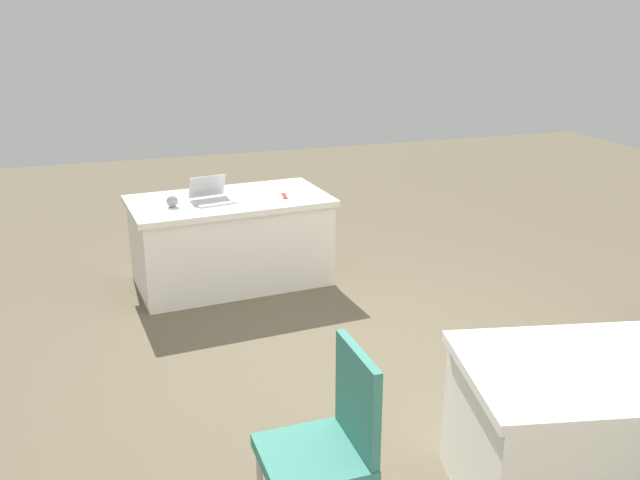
{
  "coord_description": "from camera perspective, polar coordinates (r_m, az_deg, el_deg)",
  "views": [
    {
      "loc": [
        1.49,
        3.87,
        2.33
      ],
      "look_at": [
        0.17,
        -0.12,
        0.9
      ],
      "focal_mm": 39.22,
      "sensor_mm": 36.0,
      "label": 1
    }
  ],
  "objects": [
    {
      "name": "chair_tucked_left",
      "position": [
        3.11,
        0.73,
        -16.02
      ],
      "size": [
        0.45,
        0.45,
        0.96
      ],
      "rotation": [
        0.0,
        0.0,
        4.73
      ],
      "color": "#9E9993",
      "rests_on": "ground"
    },
    {
      "name": "table_mid_left",
      "position": [
        3.71,
        22.35,
        -14.46
      ],
      "size": [
        1.56,
        1.12,
        0.76
      ],
      "rotation": [
        0.0,
        0.0,
        -0.21
      ],
      "color": "silver",
      "rests_on": "ground"
    },
    {
      "name": "laptop_silver",
      "position": [
        5.88,
        -8.82,
        3.48
      ],
      "size": [
        0.37,
        0.35,
        0.21
      ],
      "rotation": [
        0.0,
        0.0,
        0.19
      ],
      "color": "silver",
      "rests_on": "table_foreground"
    },
    {
      "name": "yarn_ball",
      "position": [
        5.78,
        -11.96,
        3.12
      ],
      "size": [
        0.09,
        0.09,
        0.09
      ],
      "primitive_type": "sphere",
      "color": "gray",
      "rests_on": "table_foreground"
    },
    {
      "name": "ground_plane",
      "position": [
        4.75,
        2.46,
        -10.55
      ],
      "size": [
        14.4,
        14.4,
        0.0
      ],
      "primitive_type": "plane",
      "color": "brown"
    },
    {
      "name": "table_foreground",
      "position": [
        6.08,
        -7.28,
        -0.02
      ],
      "size": [
        1.73,
        1.03,
        0.76
      ],
      "rotation": [
        0.0,
        0.0,
        0.08
      ],
      "color": "silver",
      "rests_on": "ground"
    },
    {
      "name": "scissors_red",
      "position": [
        5.98,
        -2.92,
        3.61
      ],
      "size": [
        0.06,
        0.18,
        0.01
      ],
      "primitive_type": "cube",
      "rotation": [
        0.0,
        0.0,
        1.43
      ],
      "color": "red",
      "rests_on": "table_foreground"
    }
  ]
}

